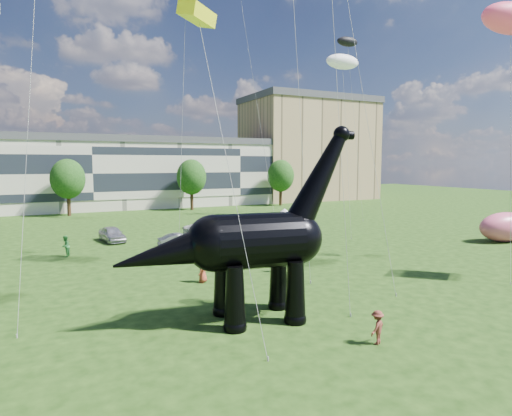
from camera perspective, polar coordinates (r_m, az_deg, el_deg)
name	(u,v)px	position (r m, az deg, el deg)	size (l,w,h in m)	color
ground	(334,305)	(26.03, 10.41, -12.59)	(220.00, 220.00, 0.00)	#16330C
terrace_row	(90,176)	(82.11, -21.26, 4.03)	(78.00, 11.00, 12.00)	beige
apartment_block	(308,151)	(100.97, 6.98, 7.53)	(28.00, 18.00, 22.00)	tan
tree_mid_left	(68,176)	(72.88, -23.82, 3.96)	(5.20, 5.20, 9.44)	#382314
tree_mid_right	(191,174)	(76.29, -8.60, 4.47)	(5.20, 5.20, 9.44)	#382314
tree_far_right	(281,173)	(83.45, 3.32, 4.66)	(5.20, 5.20, 9.44)	#382314
dinosaur_sculpture	(248,245)	(22.32, -1.10, -4.89)	(13.13, 4.10, 10.68)	black
car_silver	(112,234)	(47.57, -18.64, -3.31)	(1.91, 4.74, 1.62)	#B1B0B5
car_grey	(181,241)	(42.37, -9.99, -4.33)	(1.51, 4.33, 1.43)	slate
car_white	(208,229)	(49.42, -6.48, -2.75)	(2.51, 5.45, 1.52)	silver
car_dark	(250,230)	(48.13, -0.77, -2.97)	(2.09, 5.13, 1.49)	#595960
gazebo_near	(285,214)	(55.24, 3.83, -0.80)	(4.10, 4.10, 2.44)	silver
gazebo_far	(295,212)	(58.07, 5.17, -0.51)	(4.35, 4.35, 2.39)	white
inflatable_pink	(505,227)	(52.09, 30.31, -2.20)	(6.25, 3.12, 3.12)	#F65F85
visitors	(163,256)	(35.11, -12.30, -6.31)	(53.12, 43.18, 1.87)	#A68553
kites	(383,27)	(45.26, 16.63, 22.11)	(60.83, 41.00, 29.97)	#D3460E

